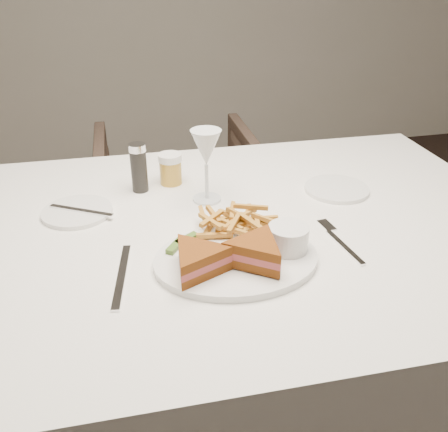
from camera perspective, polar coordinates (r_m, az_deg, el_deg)
table at (r=1.32m, az=-0.53°, el=-15.35°), size 1.43×0.97×0.75m
chair_far at (r=2.15m, az=-5.18°, el=2.19°), size 0.68×0.64×0.68m
table_setting at (r=1.04m, az=-0.12°, el=-0.60°), size 0.79×0.59×0.18m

